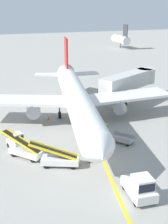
{
  "coord_description": "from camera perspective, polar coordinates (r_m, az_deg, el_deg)",
  "views": [
    {
      "loc": [
        -11.09,
        -25.79,
        15.48
      ],
      "look_at": [
        1.5,
        8.71,
        2.5
      ],
      "focal_mm": 48.93,
      "sensor_mm": 36.0,
      "label": 1
    }
  ],
  "objects": [
    {
      "name": "baggage_tug_near_wing",
      "position": [
        35.15,
        -12.47,
        -5.48
      ],
      "size": [
        1.95,
        2.68,
        2.1
      ],
      "color": "silver",
      "rests_on": "ground"
    },
    {
      "name": "belt_loader_forward_hold",
      "position": [
        31.23,
        -4.68,
        -8.7
      ],
      "size": [
        5.09,
        3.13,
        2.59
      ],
      "color": "silver",
      "rests_on": "ground"
    },
    {
      "name": "ground_crew_marshaller",
      "position": [
        37.85,
        4.25,
        -3.23
      ],
      "size": [
        0.36,
        0.24,
        1.7
      ],
      "color": "#26262D",
      "rests_on": "ground"
    },
    {
      "name": "distant_aircraft_far_left",
      "position": [
        117.03,
        6.88,
        13.32
      ],
      "size": [
        3.0,
        10.1,
        8.8
      ],
      "color": "silver",
      "rests_on": "ground"
    },
    {
      "name": "taxi_line_yellow",
      "position": [
        36.69,
        2.0,
        -5.5
      ],
      "size": [
        16.23,
        78.46,
        0.01
      ],
      "primitive_type": "cube",
      "rotation": [
        0.0,
        0.0,
        -0.2
      ],
      "color": "yellow",
      "rests_on": "ground"
    },
    {
      "name": "jet_bridge",
      "position": [
        51.8,
        8.97,
        5.9
      ],
      "size": [
        12.51,
        8.3,
        4.85
      ],
      "color": "beige",
      "rests_on": "ground"
    },
    {
      "name": "airliner",
      "position": [
        41.87,
        -1.52,
        2.72
      ],
      "size": [
        28.04,
        35.13,
        10.1
      ],
      "color": "white",
      "rests_on": "ground"
    },
    {
      "name": "safety_cone_nose_left",
      "position": [
        43.76,
        -6.67,
        -1.08
      ],
      "size": [
        0.36,
        0.36,
        0.44
      ],
      "primitive_type": "cone",
      "color": "orange",
      "rests_on": "ground"
    },
    {
      "name": "baggage_cart_loaded",
      "position": [
        36.47,
        7.03,
        -5.0
      ],
      "size": [
        2.93,
        3.49,
        0.94
      ],
      "color": "#A5A5A8",
      "rests_on": "ground"
    },
    {
      "name": "ground_plane",
      "position": [
        32.06,
        2.87,
        -9.44
      ],
      "size": [
        300.0,
        300.0,
        0.0
      ],
      "primitive_type": "plane",
      "color": "#9E9B93"
    },
    {
      "name": "belt_loader_aft_hold",
      "position": [
        33.45,
        -10.87,
        -6.99
      ],
      "size": [
        4.21,
        4.6,
        2.59
      ],
      "color": "silver",
      "rests_on": "ground"
    },
    {
      "name": "pushback_tug",
      "position": [
        26.78,
        10.43,
        -13.65
      ],
      "size": [
        2.22,
        3.76,
        2.2
      ],
      "color": "silver",
      "rests_on": "ground"
    }
  ]
}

